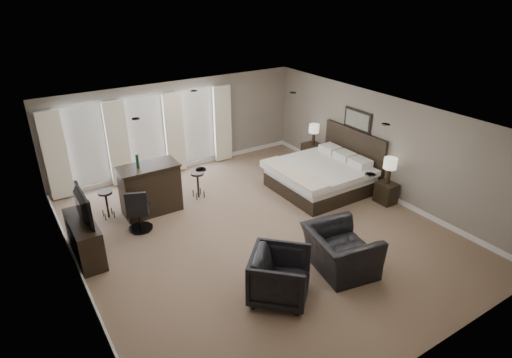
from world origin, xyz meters
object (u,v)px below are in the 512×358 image
lamp_far (314,135)px  tv (80,218)px  bar_stool_right (198,185)px  armchair_near (341,244)px  nightstand_near (386,193)px  bar_counter (150,189)px  bed (322,164)px  nightstand_far (313,154)px  armchair_far (280,274)px  bar_stool_left (107,205)px  desk_chair (138,209)px  dresser (85,239)px  lamp_near (389,171)px

lamp_far → tv: (-6.92, -1.23, -0.04)m
bar_stool_right → armchair_near: bearing=-76.8°
nightstand_near → bar_counter: (-5.13, 2.75, 0.34)m
bar_stool_right → lamp_far: bearing=1.4°
bed → nightstand_far: 1.75m
armchair_far → bar_stool_right: armchair_far is taller
bed → bar_stool_left: bearing=163.2°
nightstand_near → desk_chair: size_ratio=0.51×
armchair_near → bar_stool_right: (-0.99, 4.22, -0.22)m
bar_stool_left → desk_chair: bearing=-63.5°
bed → dresser: (-6.03, 0.22, -0.32)m
nightstand_far → bar_stool_right: bearing=-178.6°
nightstand_near → dresser: (-6.92, 1.67, 0.15)m
armchair_near → armchair_far: (-1.45, -0.04, -0.06)m
tv → bar_stool_right: size_ratio=1.57×
bed → nightstand_near: 1.77m
tv → bar_stool_right: tv is taller
nightstand_near → tv: bearing=166.4°
dresser → lamp_near: bearing=-13.6°
tv → armchair_far: bearing=-140.3°
nightstand_near → tv: tv is taller
tv → armchair_near: armchair_near is taller
nightstand_near → desk_chair: (-5.65, 2.10, 0.26)m
bed → bar_stool_right: 3.29m
tv → armchair_far: (2.59, -3.12, -0.40)m
nightstand_near → lamp_far: bearing=90.0°
nightstand_far → bar_stool_left: (-6.12, 0.13, 0.02)m
lamp_far → dresser: lamp_far is taller
tv → armchair_far: 4.08m
bar_counter → bar_stool_left: 1.06m
tv → armchair_near: bearing=-127.3°
bar_counter → armchair_far: bearing=-79.2°
bar_stool_left → desk_chair: (0.46, -0.93, 0.18)m
armchair_far → desk_chair: (-1.33, 3.55, 0.01)m
armchair_near → bar_stool_right: bearing=23.8°
bed → lamp_far: 1.71m
lamp_far → bar_stool_right: bearing=-178.6°
dresser → bar_stool_right: (3.05, 1.14, -0.07)m
bed → lamp_near: 1.71m
tv → bed: bearing=-92.1°
nightstand_near → lamp_near: lamp_near is taller
lamp_near → desk_chair: (-5.65, 2.10, -0.35)m
armchair_near → bar_stool_right: 4.34m
lamp_far → bar_stool_left: 6.15m
nightstand_near → bar_stool_left: size_ratio=0.78×
dresser → bar_counter: (1.79, 1.08, 0.19)m
dresser → nightstand_near: bearing=-13.6°
bed → bar_stool_left: 5.48m
lamp_far → desk_chair: size_ratio=0.60×
nightstand_near → bed: bearing=121.5°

